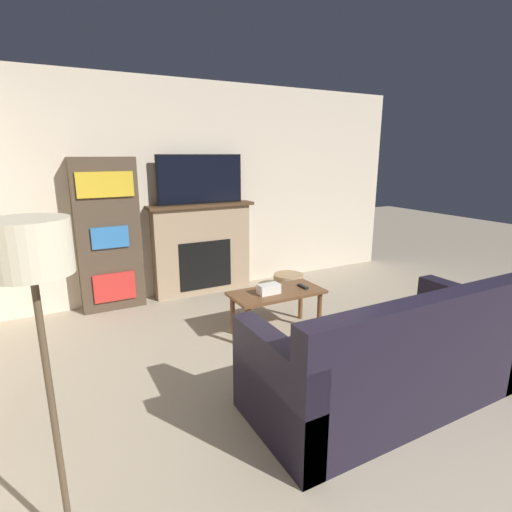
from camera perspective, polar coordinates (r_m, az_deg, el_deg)
name	(u,v)px	position (r m, az deg, el deg)	size (l,w,h in m)	color
ground_plane	(430,457)	(2.95, 23.59, -24.83)	(18.00, 18.00, 0.00)	tan
wall_back	(206,190)	(5.38, -7.20, 9.37)	(6.03, 0.06, 2.70)	beige
fireplace	(202,248)	(5.32, -7.69, 1.09)	(1.39, 0.28, 1.19)	tan
tv	(200,179)	(5.17, -7.95, 10.79)	(1.12, 0.03, 0.62)	black
couch	(387,364)	(3.18, 18.26, -14.46)	(2.04, 0.90, 0.94)	black
coffee_table	(277,297)	(4.12, 2.97, -5.94)	(0.96, 0.47, 0.45)	brown
tissue_box	(269,289)	(4.01, 1.84, -4.72)	(0.22, 0.12, 0.10)	white
remote_control	(303,286)	(4.23, 6.72, -4.34)	(0.04, 0.15, 0.02)	black
bookshelf	(108,235)	(4.96, -20.35, 2.80)	(0.71, 0.29, 1.78)	#4C3D2D
floor_lamp	(34,283)	(1.80, -29.11, -3.41)	(0.31, 0.31, 1.57)	#2D2D2D
storage_basket	(288,281)	(5.56, 4.64, -3.58)	(0.41, 0.41, 0.20)	tan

